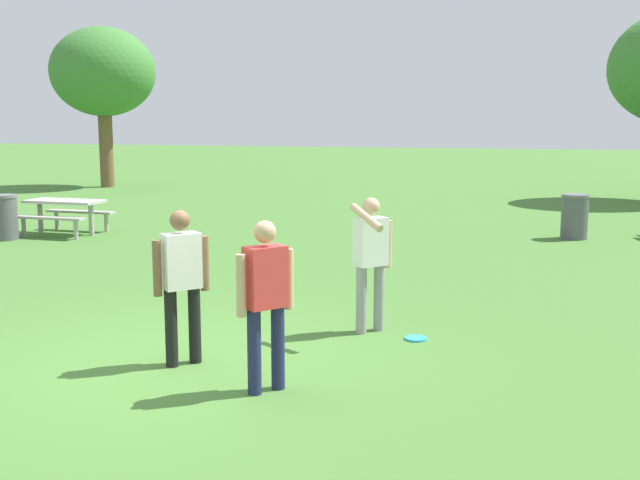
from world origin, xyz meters
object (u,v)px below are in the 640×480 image
at_px(person_catcher, 371,254).
at_px(picnic_table_near, 65,209).
at_px(person_thrower, 182,277).
at_px(trash_can_beside_table, 4,217).
at_px(tree_tall_left, 103,73).
at_px(person_bystander, 266,295).
at_px(frisbee, 416,338).
at_px(trash_can_further_along, 575,216).

distance_m(person_catcher, picnic_table_near, 10.13).
distance_m(person_thrower, picnic_table_near, 10.11).
bearing_deg(person_thrower, trash_can_beside_table, 138.30).
bearing_deg(tree_tall_left, person_catcher, -50.46).
height_order(person_thrower, tree_tall_left, tree_tall_left).
bearing_deg(trash_can_beside_table, person_thrower, -41.70).
xyz_separation_m(person_bystander, trash_can_beside_table, (-8.54, 7.14, -0.46)).
xyz_separation_m(frisbee, trash_can_beside_table, (-9.64, 5.03, 0.47)).
xyz_separation_m(person_bystander, picnic_table_near, (-7.73, 8.15, -0.38)).
distance_m(person_bystander, trash_can_beside_table, 11.14).
bearing_deg(picnic_table_near, person_catcher, -35.48).
distance_m(frisbee, picnic_table_near, 10.71).
distance_m(trash_can_further_along, tree_tall_left, 18.80).
bearing_deg(trash_can_further_along, trash_can_beside_table, -163.44).
relative_size(person_thrower, picnic_table_near, 0.95).
xyz_separation_m(trash_can_further_along, tree_tall_left, (-16.43, 8.35, 3.73)).
relative_size(person_bystander, trash_can_beside_table, 1.71).
height_order(trash_can_beside_table, trash_can_further_along, same).
distance_m(person_catcher, frisbee, 1.13).
bearing_deg(tree_tall_left, person_thrower, -56.63).
distance_m(person_thrower, person_bystander, 1.23).
height_order(frisbee, tree_tall_left, tree_tall_left).
bearing_deg(trash_can_further_along, person_thrower, -112.97).
bearing_deg(person_catcher, frisbee, -16.55).
bearing_deg(trash_can_further_along, person_bystander, -106.59).
relative_size(person_thrower, person_catcher, 1.00).
distance_m(person_thrower, person_catcher, 2.40).
bearing_deg(tree_tall_left, picnic_table_near, -62.89).
xyz_separation_m(trash_can_beside_table, tree_tall_left, (-4.72, 11.83, 3.73)).
height_order(person_catcher, person_bystander, same).
relative_size(frisbee, trash_can_further_along, 0.27).
distance_m(picnic_table_near, trash_can_further_along, 11.17).
relative_size(picnic_table_near, tree_tall_left, 0.29).
height_order(person_thrower, frisbee, person_thrower).
bearing_deg(person_bystander, person_catcher, 77.28).
bearing_deg(person_catcher, trash_can_beside_table, 151.77).
height_order(person_bystander, tree_tall_left, tree_tall_left).
distance_m(picnic_table_near, trash_can_beside_table, 1.30).
distance_m(person_bystander, frisbee, 2.55).
bearing_deg(frisbee, person_thrower, -144.40).
distance_m(frisbee, trash_can_beside_table, 10.88).
relative_size(frisbee, picnic_table_near, 0.15).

